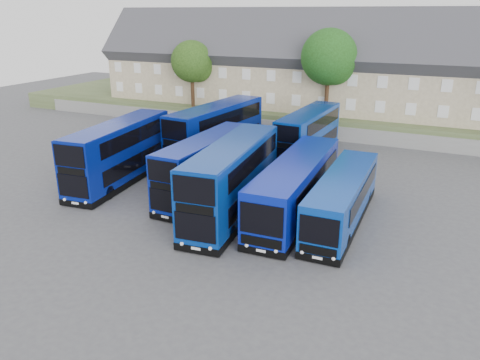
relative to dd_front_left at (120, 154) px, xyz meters
name	(u,v)px	position (x,y,z in m)	size (l,w,h in m)	color
ground	(188,223)	(8.75, -4.54, -2.27)	(120.00, 120.00, 0.00)	#48484D
retaining_wall	(303,130)	(8.75, 19.46, -1.52)	(70.00, 0.40, 1.50)	slate
earth_bank	(327,111)	(8.75, 29.46, -1.27)	(80.00, 20.00, 2.00)	#4A5932
terrace_row	(347,70)	(11.75, 25.46, 4.32)	(60.00, 10.40, 11.20)	tan
dd_front_left	(120,154)	(0.00, 0.00, 0.00)	(3.84, 11.84, 4.63)	navy
dd_front_mid	(206,168)	(7.55, 0.20, -0.18)	(2.73, 10.81, 4.27)	#081C92
dd_front_right	(233,181)	(10.72, -2.08, 0.06)	(3.86, 12.13, 4.74)	navy
dd_rear_left	(216,133)	(3.96, 8.68, 0.10)	(4.02, 12.35, 4.83)	navy
dd_rear_right	(308,136)	(11.50, 12.16, -0.16)	(3.03, 10.96, 4.31)	#083192
coach_east_a	(296,188)	(14.39, -0.15, -0.50)	(3.25, 13.31, 3.62)	#081CA4
coach_east_b	(342,200)	(17.54, -0.43, -0.72)	(2.63, 11.66, 3.17)	#0838A2
tree_west	(193,63)	(-5.10, 20.56, 4.78)	(4.80, 4.80, 7.65)	#382314
tree_mid	(331,59)	(10.90, 21.06, 5.79)	(5.76, 5.76, 9.18)	#382314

